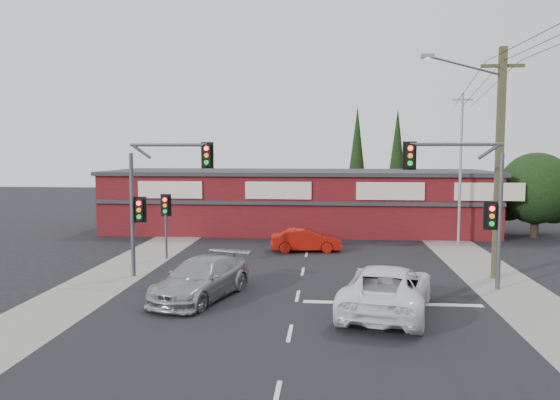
# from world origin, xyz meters

# --- Properties ---
(ground) EXTENTS (120.00, 120.00, 0.00)m
(ground) POSITION_xyz_m (0.00, 0.00, 0.00)
(ground) COLOR black
(ground) RESTS_ON ground
(road_strip) EXTENTS (14.00, 70.00, 0.01)m
(road_strip) POSITION_xyz_m (0.00, 5.00, 0.01)
(road_strip) COLOR black
(road_strip) RESTS_ON ground
(verge_left) EXTENTS (3.00, 70.00, 0.02)m
(verge_left) POSITION_xyz_m (-8.50, 5.00, 0.01)
(verge_left) COLOR gray
(verge_left) RESTS_ON ground
(verge_right) EXTENTS (3.00, 70.00, 0.02)m
(verge_right) POSITION_xyz_m (8.50, 5.00, 0.01)
(verge_right) COLOR gray
(verge_right) RESTS_ON ground
(stop_line) EXTENTS (6.50, 0.35, 0.01)m
(stop_line) POSITION_xyz_m (3.50, -1.50, 0.01)
(stop_line) COLOR silver
(stop_line) RESTS_ON ground
(white_suv) EXTENTS (4.00, 6.41, 1.65)m
(white_suv) POSITION_xyz_m (3.20, -2.54, 0.83)
(white_suv) COLOR white
(white_suv) RESTS_ON ground
(silver_suv) EXTENTS (3.54, 5.61, 1.52)m
(silver_suv) POSITION_xyz_m (-3.64, -1.34, 0.76)
(silver_suv) COLOR #9DA0A2
(silver_suv) RESTS_ON ground
(red_sedan) EXTENTS (4.05, 1.83, 1.29)m
(red_sedan) POSITION_xyz_m (-0.07, 8.72, 0.65)
(red_sedan) COLOR #AA130A
(red_sedan) RESTS_ON ground
(lane_dashes) EXTENTS (0.12, 36.10, 0.01)m
(lane_dashes) POSITION_xyz_m (0.00, -0.75, 0.02)
(lane_dashes) COLOR silver
(lane_dashes) RESTS_ON ground
(shop_building) EXTENTS (27.30, 8.40, 4.22)m
(shop_building) POSITION_xyz_m (-0.99, 16.99, 2.13)
(shop_building) COLOR #541015
(shop_building) RESTS_ON ground
(tree_cluster) EXTENTS (5.90, 5.10, 5.50)m
(tree_cluster) POSITION_xyz_m (14.69, 15.44, 2.90)
(tree_cluster) COLOR #2D2116
(tree_cluster) RESTS_ON ground
(conifer_near) EXTENTS (1.80, 1.80, 9.25)m
(conifer_near) POSITION_xyz_m (3.50, 24.00, 5.48)
(conifer_near) COLOR #2D2116
(conifer_near) RESTS_ON ground
(conifer_far) EXTENTS (1.80, 1.80, 9.25)m
(conifer_far) POSITION_xyz_m (7.00, 26.00, 5.48)
(conifer_far) COLOR #2D2116
(conifer_far) RESTS_ON ground
(traffic_mast_left) EXTENTS (3.77, 0.27, 5.97)m
(traffic_mast_left) POSITION_xyz_m (-6.43, 2.00, 3.93)
(traffic_mast_left) COLOR #47494C
(traffic_mast_left) RESTS_ON ground
(traffic_mast_right) EXTENTS (3.96, 0.27, 5.97)m
(traffic_mast_right) POSITION_xyz_m (6.86, 1.00, 3.95)
(traffic_mast_right) COLOR #47494C
(traffic_mast_right) RESTS_ON ground
(pedestal_signal) EXTENTS (0.55, 0.27, 3.38)m
(pedestal_signal) POSITION_xyz_m (-7.20, 6.01, 2.41)
(pedestal_signal) COLOR #47494C
(pedestal_signal) RESTS_ON ground
(utility_pole) EXTENTS (4.38, 0.59, 10.00)m
(utility_pole) POSITION_xyz_m (8.36, 2.99, 5.40)
(utility_pole) COLOR #4D4B2B
(utility_pole) RESTS_ON ground
(steel_pole) EXTENTS (1.20, 0.16, 9.00)m
(steel_pole) POSITION_xyz_m (9.00, 12.00, 4.70)
(steel_pole) COLOR gray
(steel_pole) RESTS_ON ground
(power_lines) EXTENTS (2.01, 29.00, 1.22)m
(power_lines) POSITION_xyz_m (8.47, -2.47, 9.04)
(power_lines) COLOR black
(power_lines) RESTS_ON ground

